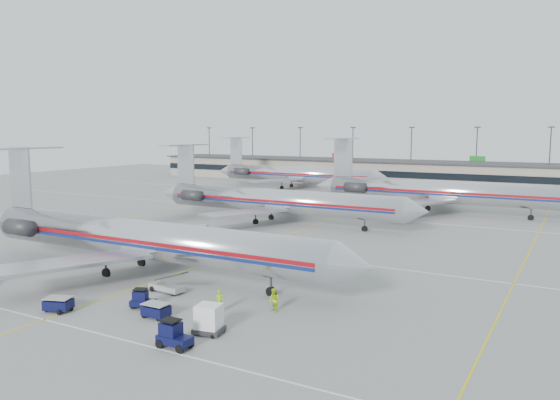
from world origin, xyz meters
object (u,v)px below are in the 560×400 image
Objects in this scene: tug_center at (142,300)px; uld_container at (209,319)px; jet_second_row at (274,200)px; jet_foreground at (138,238)px; belt_loader at (167,286)px.

tug_center is 8.22m from uld_container.
jet_second_row reaches higher than tug_center.
jet_foreground is at bearing 111.83° from tug_center.
belt_loader is at bearing -28.08° from jet_foreground.
belt_loader is at bearing 82.29° from tug_center.
belt_loader is (6.75, -3.60, -3.06)m from jet_foreground.
jet_second_row is 42.51m from tug_center.
belt_loader is (9.95, -36.49, -2.94)m from jet_second_row.
belt_loader is (-9.22, 6.21, -0.49)m from uld_container.
uld_container is (19.17, -42.70, -2.45)m from jet_second_row.
uld_container is (8.02, -1.78, 0.32)m from tug_center.
jet_second_row is at bearing 103.23° from uld_container.
uld_container is at bearing -27.89° from belt_loader.
jet_foreground is 18.91m from uld_container.
jet_second_row is at bearing 111.32° from belt_loader.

